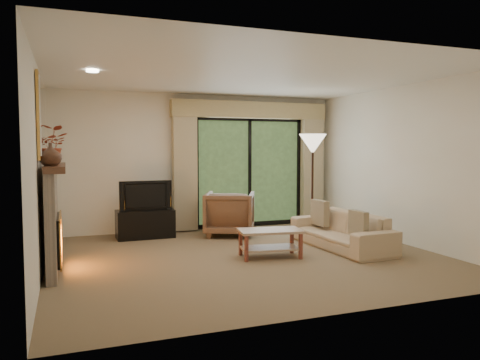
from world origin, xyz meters
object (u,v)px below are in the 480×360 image
object	(u,v)px
armchair	(230,213)
sofa	(341,230)
media_console	(145,224)
coffee_table	(270,243)

from	to	relation	value
armchair	sofa	xyz separation A→B (m)	(1.30, -1.63, -0.12)
armchair	sofa	bearing A→B (deg)	153.63
media_console	coffee_table	size ratio (longest dim) A/B	1.10
coffee_table	media_console	bearing A→B (deg)	133.78
media_console	armchair	xyz separation A→B (m)	(1.47, -0.29, 0.15)
media_console	sofa	world-z (taller)	sofa
armchair	coffee_table	size ratio (longest dim) A/B	0.97
armchair	coffee_table	world-z (taller)	armchair
media_console	armchair	world-z (taller)	armchair
armchair	coffee_table	distance (m)	1.82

